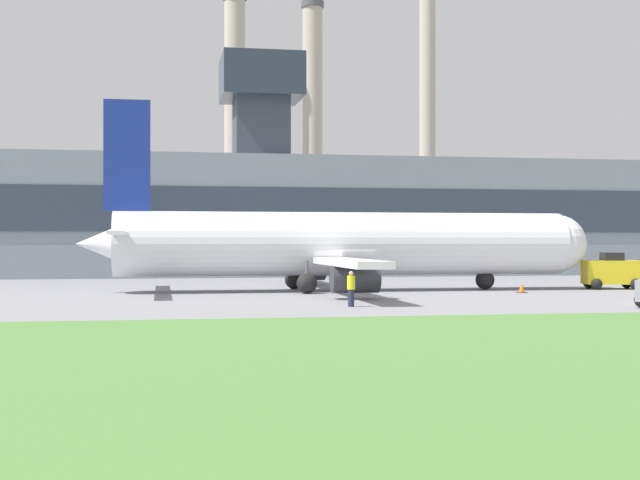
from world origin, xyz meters
name	(u,v)px	position (x,y,z in m)	size (l,w,h in m)	color
ground_plane	(351,291)	(0.00, 0.00, 0.00)	(400.00, 400.00, 0.00)	gray
terminal_building	(286,214)	(-0.12, 27.32, 5.42)	(75.07, 13.13, 19.43)	gray
smokestack_left	(235,129)	(-2.21, 57.62, 16.84)	(2.95, 2.95, 33.43)	#B2A899
smokestack_right	(313,132)	(7.71, 58.99, 16.75)	(2.89, 2.89, 33.27)	#B2A899
smokestack_far	(427,114)	(22.40, 57.74, 19.25)	(2.36, 2.36, 38.31)	#B2A899
airplane	(338,244)	(-0.61, 0.80, 2.79)	(31.18, 27.15, 11.17)	white
pushback_tug	(612,273)	(16.62, -0.19, 1.02)	(3.68, 2.63, 2.28)	yellow
ground_crew_person	(351,289)	(-2.60, -12.04, 0.83)	(0.48, 0.48, 1.62)	#23283D
traffic_cone_near_nose	(522,288)	(9.50, -2.88, 0.25)	(0.53, 0.53, 0.54)	black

